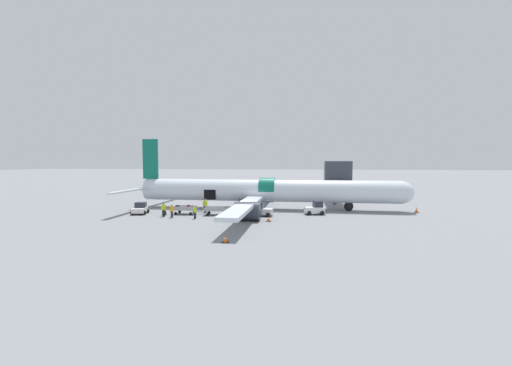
# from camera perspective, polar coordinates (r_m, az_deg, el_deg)

# --- Properties ---
(ground_plane) EXTENTS (500.00, 500.00, 0.00)m
(ground_plane) POSITION_cam_1_polar(r_m,az_deg,el_deg) (38.07, -2.97, -6.33)
(ground_plane) COLOR gray
(jet_bridge_stub) EXTENTS (3.80, 9.43, 6.84)m
(jet_bridge_stub) POSITION_cam_1_polar(r_m,az_deg,el_deg) (49.85, 14.29, 1.79)
(jet_bridge_stub) COLOR #4C4C51
(jet_bridge_stub) RESTS_ON ground_plane
(airplane) EXTENTS (39.70, 37.28, 10.13)m
(airplane) POSITION_cam_1_polar(r_m,az_deg,el_deg) (44.76, 1.38, -1.52)
(airplane) COLOR silver
(airplane) RESTS_ON ground_plane
(baggage_tug_lead) EXTENTS (2.80, 2.09, 1.72)m
(baggage_tug_lead) POSITION_cam_1_polar(r_m,az_deg,el_deg) (41.02, 10.74, -4.65)
(baggage_tug_lead) COLOR white
(baggage_tug_lead) RESTS_ON ground_plane
(baggage_tug_mid) EXTENTS (2.76, 2.04, 1.70)m
(baggage_tug_mid) POSITION_cam_1_polar(r_m,az_deg,el_deg) (39.24, 0.98, -4.97)
(baggage_tug_mid) COLOR silver
(baggage_tug_mid) RESTS_ON ground_plane
(baggage_tug_rear) EXTENTS (2.31, 2.63, 1.48)m
(baggage_tug_rear) POSITION_cam_1_polar(r_m,az_deg,el_deg) (43.39, -20.31, -4.47)
(baggage_tug_rear) COLOR silver
(baggage_tug_rear) RESTS_ON ground_plane
(baggage_cart_loading) EXTENTS (3.74, 2.03, 1.20)m
(baggage_cart_loading) POSITION_cam_1_polar(r_m,az_deg,el_deg) (41.53, -12.69, -4.78)
(baggage_cart_loading) COLOR #999BA0
(baggage_cart_loading) RESTS_ON ground_plane
(baggage_cart_queued) EXTENTS (4.38, 2.40, 1.02)m
(baggage_cart_queued) POSITION_cam_1_polar(r_m,az_deg,el_deg) (40.22, -6.86, -5.03)
(baggage_cart_queued) COLOR #999BA0
(baggage_cart_queued) RESTS_ON ground_plane
(ground_crew_loader_a) EXTENTS (0.58, 0.52, 1.72)m
(ground_crew_loader_a) POSITION_cam_1_polar(r_m,az_deg,el_deg) (40.37, -16.47, -4.60)
(ground_crew_loader_a) COLOR black
(ground_crew_loader_a) RESTS_ON ground_plane
(ground_crew_loader_b) EXTENTS (0.65, 0.47, 1.86)m
(ground_crew_loader_b) POSITION_cam_1_polar(r_m,az_deg,el_deg) (42.35, -9.25, -4.00)
(ground_crew_loader_b) COLOR #1E2338
(ground_crew_loader_b) RESTS_ON ground_plane
(ground_crew_driver) EXTENTS (0.42, 0.55, 1.57)m
(ground_crew_driver) POSITION_cam_1_polar(r_m,az_deg,el_deg) (38.08, -11.04, -5.13)
(ground_crew_driver) COLOR #1E2338
(ground_crew_driver) RESTS_ON ground_plane
(ground_crew_supervisor) EXTENTS (0.49, 0.55, 1.60)m
(ground_crew_supervisor) POSITION_cam_1_polar(r_m,az_deg,el_deg) (39.34, -15.07, -4.88)
(ground_crew_supervisor) COLOR #2D2D33
(ground_crew_supervisor) RESTS_ON ground_plane
(suitcase_on_tarmac_upright) EXTENTS (0.54, 0.40, 0.60)m
(suitcase_on_tarmac_upright) POSITION_cam_1_polar(r_m,az_deg,el_deg) (41.50, -16.33, -5.28)
(suitcase_on_tarmac_upright) COLOR black
(suitcase_on_tarmac_upright) RESTS_ON ground_plane
(safety_cone_nose) EXTENTS (0.63, 0.63, 0.73)m
(safety_cone_nose) POSITION_cam_1_polar(r_m,az_deg,el_deg) (46.82, 27.16, -4.41)
(safety_cone_nose) COLOR black
(safety_cone_nose) RESTS_ON ground_plane
(safety_cone_engine_left) EXTENTS (0.58, 0.58, 0.63)m
(safety_cone_engine_left) POSITION_cam_1_polar(r_m,az_deg,el_deg) (26.73, -5.64, -10.07)
(safety_cone_engine_left) COLOR black
(safety_cone_engine_left) RESTS_ON ground_plane
(safety_cone_wingtip) EXTENTS (0.57, 0.57, 0.57)m
(safety_cone_wingtip) POSITION_cam_1_polar(r_m,az_deg,el_deg) (35.71, 2.31, -6.57)
(safety_cone_wingtip) COLOR black
(safety_cone_wingtip) RESTS_ON ground_plane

